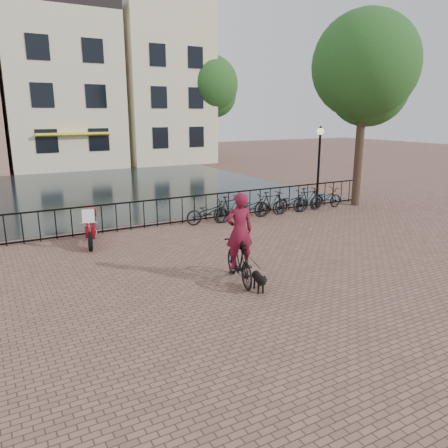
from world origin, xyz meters
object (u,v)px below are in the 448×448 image
cyclist (239,243)px  motorcycle (91,224)px  lamp_post (319,153)px  dog (259,281)px

cyclist → motorcycle: cyclist is taller
cyclist → lamp_post: bearing=-130.0°
lamp_post → motorcycle: lamp_post is taller
cyclist → motorcycle: (-2.42, 5.01, -0.33)m
lamp_post → dog: 9.93m
motorcycle → dog: bearing=-50.9°
motorcycle → cyclist: bearing=-49.0°
cyclist → motorcycle: 5.57m
motorcycle → lamp_post: bearing=19.3°
lamp_post → cyclist: 9.45m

